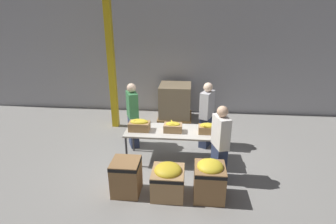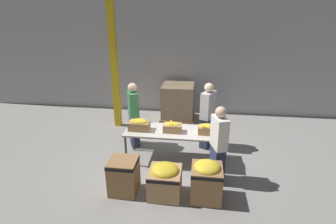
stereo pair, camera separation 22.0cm
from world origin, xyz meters
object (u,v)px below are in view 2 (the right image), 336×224
object	(u,v)px
banana_box_0	(139,124)
banana_box_2	(207,129)
volunteer_0	(218,146)
support_pillar	(114,63)
volunteer_2	(134,115)
donation_bin_2	(206,180)
donation_bin_0	(124,175)
sorting_table	(173,133)
banana_box_1	(172,127)
donation_bin_1	(165,179)
volunteer_1	(207,116)
pallet_stack_0	(178,103)

from	to	relation	value
banana_box_0	banana_box_2	xyz separation A→B (m)	(1.59, -0.00, -0.02)
volunteer_0	support_pillar	world-z (taller)	support_pillar
volunteer_2	donation_bin_2	world-z (taller)	volunteer_2
banana_box_0	donation_bin_0	xyz separation A→B (m)	(-0.04, -1.26, -0.54)
donation_bin_0	banana_box_2	bearing A→B (deg)	37.72
volunteer_0	volunteer_2	size ratio (longest dim) A/B	0.97
donation_bin_2	support_pillar	distance (m)	4.52
sorting_table	volunteer_0	world-z (taller)	volunteer_0
banana_box_1	banana_box_2	world-z (taller)	banana_box_1
volunteer_0	support_pillar	bearing A→B (deg)	30.65
banana_box_2	donation_bin_0	distance (m)	2.13
donation_bin_1	support_pillar	bearing A→B (deg)	121.42
volunteer_0	volunteer_1	distance (m)	1.53
banana_box_2	donation_bin_1	world-z (taller)	banana_box_2
support_pillar	banana_box_2	bearing A→B (deg)	-35.28
donation_bin_1	banana_box_0	bearing A→B (deg)	122.11
volunteer_2	sorting_table	bearing A→B (deg)	35.51
donation_bin_1	pallet_stack_0	size ratio (longest dim) A/B	0.56
volunteer_0	donation_bin_2	distance (m)	0.78
volunteer_0	support_pillar	distance (m)	4.13
donation_bin_2	donation_bin_0	bearing A→B (deg)	180.00
banana_box_2	banana_box_0	bearing A→B (deg)	179.90
sorting_table	banana_box_1	world-z (taller)	banana_box_1
donation_bin_1	donation_bin_2	xyz separation A→B (m)	(0.80, -0.00, 0.07)
banana_box_2	donation_bin_2	bearing A→B (deg)	-90.15
volunteer_2	pallet_stack_0	xyz separation A→B (m)	(0.99, 1.99, -0.28)
support_pillar	donation_bin_0	bearing A→B (deg)	-70.57
volunteer_1	donation_bin_0	world-z (taller)	volunteer_1
banana_box_1	volunteer_0	bearing A→B (deg)	-32.19
banana_box_1	volunteer_2	size ratio (longest dim) A/B	0.24
banana_box_0	support_pillar	xyz separation A→B (m)	(-1.17, 1.95, 1.07)
banana_box_1	support_pillar	distance (m)	2.98
pallet_stack_0	banana_box_0	bearing A→B (deg)	-103.95
sorting_table	donation_bin_2	bearing A→B (deg)	-58.76
banana_box_0	banana_box_1	world-z (taller)	banana_box_0
donation_bin_0	support_pillar	distance (m)	3.77
banana_box_0	volunteer_1	world-z (taller)	volunteer_1
banana_box_2	support_pillar	distance (m)	3.56
banana_box_0	support_pillar	size ratio (longest dim) A/B	0.12
volunteer_1	donation_bin_2	distance (m)	2.18
sorting_table	volunteer_0	xyz separation A→B (m)	(1.03, -0.70, 0.10)
banana_box_1	banana_box_2	xyz separation A→B (m)	(0.80, -0.00, 0.00)
donation_bin_0	support_pillar	world-z (taller)	support_pillar
volunteer_2	donation_bin_0	size ratio (longest dim) A/B	2.43
volunteer_0	banana_box_1	bearing A→B (deg)	39.47
pallet_stack_0	banana_box_1	bearing A→B (deg)	-87.42
banana_box_0	volunteer_1	xyz separation A→B (m)	(1.61, 0.87, -0.05)
volunteer_0	pallet_stack_0	xyz separation A→B (m)	(-1.15, 3.35, -0.25)
banana_box_1	pallet_stack_0	distance (m)	2.72
banana_box_1	volunteer_1	size ratio (longest dim) A/B	0.24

